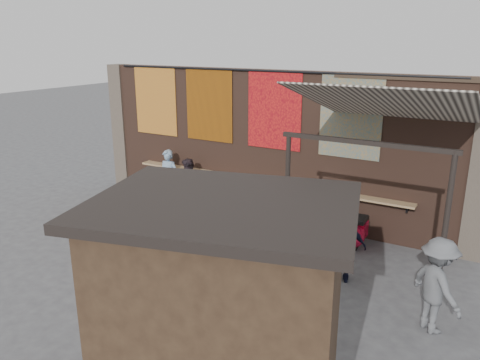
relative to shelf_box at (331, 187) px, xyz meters
The scene contains 34 objects.
ground 3.29m from the shelf_box, 130.74° to the right, with size 70.00×70.00×0.00m, color #474749.
brick_wall 2.15m from the shelf_box, 168.58° to the left, with size 10.00×0.40×4.00m, color brown.
pier_left 7.23m from the shelf_box, behind, with size 0.50×0.50×4.00m, color #4C4238.
eating_counter 1.99m from the shelf_box, behind, with size 8.00×0.32×0.05m, color #9E7A51.
shelf_box is the anchor object (origin of this frame).
tapestry_redgold 5.85m from the shelf_box, behind, with size 1.50×0.02×2.00m, color maroon.
tapestry_sun 4.08m from the shelf_box, behind, with size 1.50×0.02×2.00m, color orange.
tapestry_orange 2.43m from the shelf_box, behind, with size 1.50×0.02×2.00m, color red.
tapestry_multi 1.78m from the shelf_box, 29.44° to the left, with size 1.50×0.02×2.00m, color #25648A.
hang_rail 3.37m from the shelf_box, behind, with size 0.06×0.06×9.50m, color black.
scooter_stool_0 4.93m from the shelf_box, behind, with size 0.40×0.89×0.84m, color #83330B, non-canonical shape.
scooter_stool_1 4.29m from the shelf_box, behind, with size 0.38×0.84×0.80m, color #160B7D, non-canonical shape.
scooter_stool_2 3.71m from the shelf_box, behind, with size 0.37×0.81×0.77m, color #0F4B1A, non-canonical shape.
scooter_stool_3 3.08m from the shelf_box, behind, with size 0.32×0.72×0.68m, color navy, non-canonical shape.
scooter_stool_4 2.52m from the shelf_box, behind, with size 0.32×0.71×0.67m, color #0D5E29, non-canonical shape.
scooter_stool_5 1.92m from the shelf_box, behind, with size 0.37×0.82×0.78m, color black, non-canonical shape.
scooter_stool_6 1.40m from the shelf_box, 161.65° to the right, with size 0.32×0.71×0.68m, color #175E41, non-canonical shape.
scooter_stool_7 1.03m from the shelf_box, 143.59° to the right, with size 0.33×0.73×0.69m, color navy, non-canonical shape.
scooter_stool_8 0.94m from the shelf_box, 55.33° to the right, with size 0.37×0.82×0.77m, color black, non-canonical shape.
scooter_stool_9 1.29m from the shelf_box, 20.76° to the right, with size 0.34×0.75×0.71m, color #B60E2C, non-canonical shape.
diner_left 4.86m from the shelf_box, behind, with size 0.62×0.40×1.69m, color #7D9AB6.
diner_right 4.06m from the shelf_box, behind, with size 0.75×0.58×1.54m, color #2B2127.
shopper_navy 2.44m from the shelf_box, 64.08° to the right, with size 0.89×0.37×1.53m, color black.
shopper_grey 4.21m from the shelf_box, 45.87° to the right, with size 1.08×0.62×1.68m, color slate.
shopper_tan 2.02m from the shelf_box, 82.84° to the right, with size 0.72×0.47×1.48m, color #8C7C59.
market_stall 6.47m from the shelf_box, 82.09° to the right, with size 2.66×2.00×2.88m, color black.
stall_roof 6.68m from the shelf_box, 82.09° to the right, with size 2.98×2.29×0.12m, color black.
stall_sign 5.51m from the shelf_box, 83.37° to the right, with size 1.20×0.04×0.50m, color gold.
stall_shelf 5.45m from the shelf_box, 83.37° to the right, with size 2.21×0.10×0.06m, color #473321.
awning_canvas 3.09m from the shelf_box, 42.67° to the right, with size 3.20×3.40×0.03m, color beige.
awning_ledger 3.10m from the shelf_box, ahead, with size 3.30×0.08×0.12m, color #33261C.
awning_header 3.75m from the shelf_box, 62.36° to the right, with size 3.00×0.08×0.08m, color black.
awning_post_left 2.92m from the shelf_box, 87.65° to the right, with size 0.09×0.09×3.10m, color black.
awning_post_right 4.13m from the shelf_box, 44.81° to the right, with size 0.09×0.09×3.10m, color black.
Camera 1 is at (5.53, -8.31, 4.74)m, focal length 35.00 mm.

